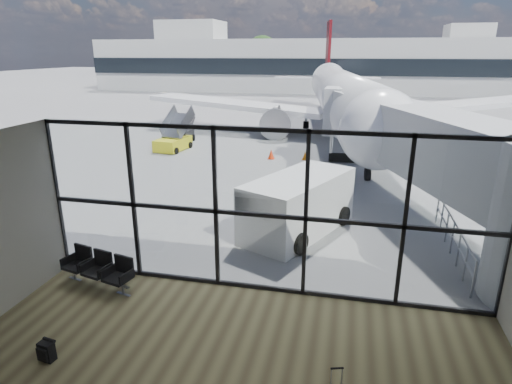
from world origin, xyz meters
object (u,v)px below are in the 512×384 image
at_px(airliner, 341,95).
at_px(belt_loader, 182,135).
at_px(mobile_stairs, 173,142).
at_px(service_van, 297,205).
at_px(seating_row, 100,267).
at_px(backpack, 46,351).

distance_m(airliner, belt_loader, 13.20).
height_order(belt_loader, mobile_stairs, mobile_stairs).
xyz_separation_m(service_van, belt_loader, (-10.02, 13.99, -0.52)).
bearing_deg(seating_row, service_van, 58.92).
bearing_deg(belt_loader, seating_row, -82.22).
distance_m(service_van, belt_loader, 17.22).
bearing_deg(service_van, backpack, -93.53).
distance_m(backpack, belt_loader, 22.67).
xyz_separation_m(airliner, service_van, (-0.76, -21.25, -1.82)).
relative_size(backpack, mobile_stairs, 0.15).
bearing_deg(mobile_stairs, airliner, 49.15).
bearing_deg(airliner, seating_row, -110.00).
bearing_deg(seating_row, mobile_stairs, 120.17).
xyz_separation_m(backpack, belt_loader, (-5.77, 21.92, 0.31)).
distance_m(seating_row, backpack, 3.13).
bearing_deg(mobile_stairs, belt_loader, 104.40).
relative_size(seating_row, airliner, 0.06).
height_order(seating_row, service_van, service_van).
height_order(backpack, airliner, airliner).
distance_m(backpack, mobile_stairs, 20.46).
height_order(seating_row, airliner, airliner).
bearing_deg(airliner, service_van, -99.92).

